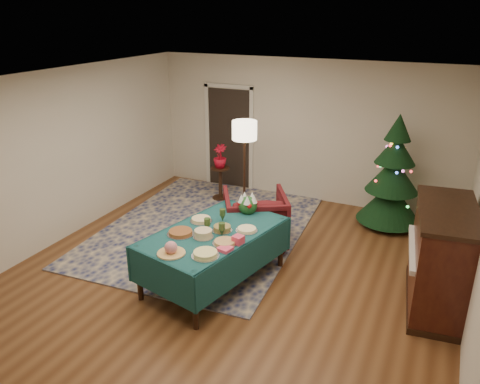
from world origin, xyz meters
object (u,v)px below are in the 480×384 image
at_px(buffet_table, 214,242).
at_px(piano, 441,259).
at_px(armchair, 255,216).
at_px(floor_lamp, 244,136).
at_px(side_table, 220,184).
at_px(christmas_tree, 393,177).
at_px(potted_plant, 220,161).
at_px(gift_box, 238,240).

distance_m(buffet_table, piano, 2.87).
distance_m(armchair, floor_lamp, 1.48).
xyz_separation_m(floor_lamp, piano, (3.32, -1.45, -0.85)).
distance_m(side_table, christmas_tree, 3.24).
xyz_separation_m(buffet_table, potted_plant, (-1.31, 2.74, 0.16)).
relative_size(buffet_table, side_table, 3.37).
height_order(potted_plant, piano, piano).
distance_m(floor_lamp, christmas_tree, 2.60).
bearing_deg(floor_lamp, piano, -23.64).
height_order(floor_lamp, side_table, floor_lamp).
xyz_separation_m(floor_lamp, christmas_tree, (2.41, 0.73, -0.61)).
relative_size(armchair, christmas_tree, 0.50).
distance_m(potted_plant, christmas_tree, 3.19).
xyz_separation_m(buffet_table, side_table, (-1.31, 2.74, -0.30)).
xyz_separation_m(buffet_table, floor_lamp, (-0.54, 2.17, 0.87)).
relative_size(buffet_table, armchair, 2.27).
height_order(gift_box, armchair, armchair).
bearing_deg(armchair, potted_plant, -77.32).
xyz_separation_m(gift_box, christmas_tree, (1.43, 3.08, 0.05)).
relative_size(gift_box, potted_plant, 0.27).
bearing_deg(gift_box, buffet_table, 158.56).
height_order(buffet_table, side_table, buffet_table).
xyz_separation_m(armchair, floor_lamp, (-0.60, 0.91, 1.01)).
distance_m(armchair, piano, 2.78).
distance_m(side_table, potted_plant, 0.46).
bearing_deg(side_table, christmas_tree, 2.93).
bearing_deg(buffet_table, side_table, 115.58).
bearing_deg(piano, potted_plant, 153.70).
bearing_deg(gift_box, piano, 20.95).
xyz_separation_m(armchair, side_table, (-1.37, 1.48, -0.17)).
bearing_deg(potted_plant, floor_lamp, -36.37).
distance_m(buffet_table, christmas_tree, 3.47).
bearing_deg(christmas_tree, side_table, -177.07).
bearing_deg(floor_lamp, potted_plant, 143.63).
bearing_deg(christmas_tree, piano, -67.53).
bearing_deg(armchair, christmas_tree, -168.04).
bearing_deg(gift_box, side_table, 120.99).
height_order(side_table, potted_plant, potted_plant).
bearing_deg(floor_lamp, buffet_table, -76.06).
height_order(armchair, side_table, armchair).
height_order(gift_box, floor_lamp, floor_lamp).
xyz_separation_m(side_table, piano, (4.09, -2.02, 0.33)).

